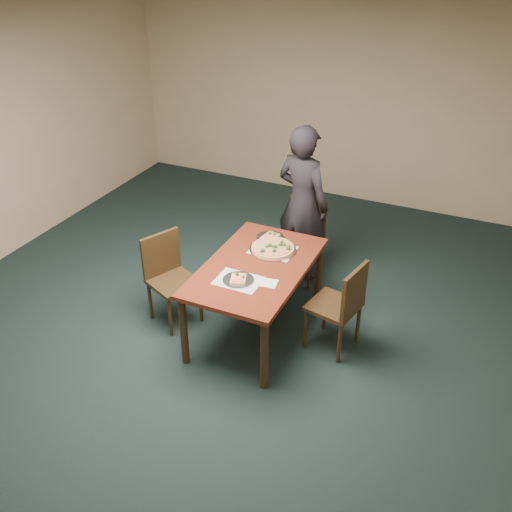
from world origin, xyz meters
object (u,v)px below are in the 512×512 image
at_px(slice_plate_near, 238,279).
at_px(diner, 303,203).
at_px(dining_table, 256,274).
at_px(chair_left, 169,273).
at_px(chair_far, 303,235).
at_px(chair_right, 342,303).
at_px(pizza_pan, 273,248).
at_px(slice_plate_far, 270,237).

bearing_deg(slice_plate_near, diner, 88.47).
xyz_separation_m(dining_table, diner, (0.00, 1.19, 0.21)).
bearing_deg(chair_left, chair_far, -10.95).
distance_m(chair_far, chair_right, 1.31).
bearing_deg(chair_far, dining_table, -90.90).
bearing_deg(chair_left, diner, -8.45).
height_order(chair_far, slice_plate_near, chair_far).
relative_size(dining_table, chair_right, 1.65).
bearing_deg(pizza_pan, diner, 91.90).
bearing_deg(diner, dining_table, 105.56).
distance_m(diner, slice_plate_near, 1.50).
distance_m(chair_far, slice_plate_far, 0.67).
bearing_deg(chair_right, slice_plate_far, -105.05).
xyz_separation_m(chair_far, pizza_pan, (-0.02, -0.82, 0.26)).
height_order(chair_left, diner, diner).
height_order(dining_table, slice_plate_near, slice_plate_near).
distance_m(dining_table, chair_far, 1.15).
bearing_deg(slice_plate_near, dining_table, 83.23).
bearing_deg(slice_plate_far, chair_far, 77.48).
bearing_deg(chair_far, slice_plate_near, -91.78).
bearing_deg(diner, chair_right, 141.72).
bearing_deg(diner, chair_left, 72.60).
relative_size(diner, slice_plate_near, 6.18).
relative_size(dining_table, slice_plate_far, 5.36).
relative_size(chair_left, pizza_pan, 2.00).
bearing_deg(dining_table, slice_plate_far, 99.07).
bearing_deg(dining_table, slice_plate_near, -96.77).
bearing_deg(pizza_pan, chair_left, -152.72).
distance_m(dining_table, chair_right, 0.83).
height_order(dining_table, chair_left, chair_left).
height_order(dining_table, diner, diner).
bearing_deg(chair_far, pizza_pan, -89.53).
xyz_separation_m(chair_right, pizza_pan, (-0.78, 0.24, 0.26)).
bearing_deg(dining_table, chair_left, -170.47).
xyz_separation_m(dining_table, slice_plate_far, (-0.08, 0.53, 0.10)).
distance_m(chair_far, chair_left, 1.58).
relative_size(pizza_pan, slice_plate_near, 1.62).
distance_m(chair_right, diner, 1.42).
bearing_deg(slice_plate_near, slice_plate_far, 93.42).
bearing_deg(chair_left, pizza_pan, -37.99).
bearing_deg(slice_plate_far, dining_table, -80.93).
bearing_deg(slice_plate_far, slice_plate_near, -86.58).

